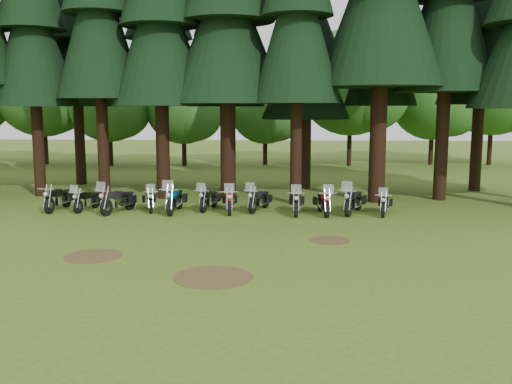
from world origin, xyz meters
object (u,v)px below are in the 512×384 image
(motorcycle_6, at_px, (230,202))
(motorcycle_8, at_px, (297,203))
(motorcycle_7, at_px, (259,200))
(motorcycle_9, at_px, (323,203))
(motorcycle_3, at_px, (150,201))
(motorcycle_0, at_px, (58,200))
(motorcycle_1, at_px, (87,201))
(motorcycle_10, at_px, (354,202))
(motorcycle_11, at_px, (384,205))
(motorcycle_5, at_px, (209,200))
(motorcycle_2, at_px, (118,201))
(motorcycle_4, at_px, (175,201))

(motorcycle_6, height_order, motorcycle_8, motorcycle_8)
(motorcycle_6, distance_m, motorcycle_7, 1.34)
(motorcycle_7, bearing_deg, motorcycle_9, 5.66)
(motorcycle_3, height_order, motorcycle_8, motorcycle_8)
(motorcycle_0, xyz_separation_m, motorcycle_1, (1.29, 0.02, -0.06))
(motorcycle_1, xyz_separation_m, motorcycle_10, (11.79, -0.11, 0.09))
(motorcycle_3, relative_size, motorcycle_10, 0.87)
(motorcycle_10, xyz_separation_m, motorcycle_11, (1.30, -0.17, -0.08))
(motorcycle_8, distance_m, motorcycle_10, 2.48)
(motorcycle_3, xyz_separation_m, motorcycle_5, (2.60, 0.35, 0.01))
(motorcycle_3, relative_size, motorcycle_9, 0.90)
(motorcycle_2, xyz_separation_m, motorcycle_9, (8.93, 0.09, -0.02))
(motorcycle_4, bearing_deg, motorcycle_3, 164.49)
(motorcycle_11, bearing_deg, motorcycle_7, -172.78)
(motorcycle_6, relative_size, motorcycle_10, 0.95)
(motorcycle_3, relative_size, motorcycle_7, 0.95)
(motorcycle_8, xyz_separation_m, motorcycle_10, (2.47, 0.20, 0.04))
(motorcycle_5, height_order, motorcycle_6, motorcycle_6)
(motorcycle_2, bearing_deg, motorcycle_3, 45.76)
(motorcycle_7, bearing_deg, motorcycle_11, 12.96)
(motorcycle_3, distance_m, motorcycle_6, 3.61)
(motorcycle_3, distance_m, motorcycle_11, 10.30)
(motorcycle_6, bearing_deg, motorcycle_11, -6.39)
(motorcycle_2, relative_size, motorcycle_5, 1.08)
(motorcycle_10, bearing_deg, motorcycle_6, -158.32)
(motorcycle_3, relative_size, motorcycle_11, 1.00)
(motorcycle_11, bearing_deg, motorcycle_4, -166.56)
(motorcycle_0, relative_size, motorcycle_6, 1.04)
(motorcycle_5, relative_size, motorcycle_7, 0.98)
(motorcycle_8, bearing_deg, motorcycle_7, 161.14)
(motorcycle_2, distance_m, motorcycle_11, 11.55)
(motorcycle_4, distance_m, motorcycle_9, 6.47)
(motorcycle_0, xyz_separation_m, motorcycle_11, (14.38, -0.25, -0.05))
(motorcycle_1, height_order, motorcycle_10, motorcycle_10)
(motorcycle_7, xyz_separation_m, motorcycle_9, (2.80, -0.68, 0.01))
(motorcycle_0, relative_size, motorcycle_5, 1.10)
(motorcycle_3, bearing_deg, motorcycle_6, -20.38)
(motorcycle_9, bearing_deg, motorcycle_5, 164.22)
(motorcycle_7, height_order, motorcycle_8, motorcycle_8)
(motorcycle_3, xyz_separation_m, motorcycle_7, (4.87, 0.19, 0.03))
(motorcycle_3, distance_m, motorcycle_7, 4.87)
(motorcycle_3, bearing_deg, motorcycle_7, -14.17)
(motorcycle_0, bearing_deg, motorcycle_3, 6.08)
(motorcycle_1, xyz_separation_m, motorcycle_4, (4.01, -0.26, 0.10))
(motorcycle_9, bearing_deg, motorcycle_2, 174.16)
(motorcycle_3, height_order, motorcycle_4, motorcycle_4)
(motorcycle_11, bearing_deg, motorcycle_8, -165.88)
(motorcycle_4, distance_m, motorcycle_6, 2.40)
(motorcycle_10, bearing_deg, motorcycle_9, -147.84)
(motorcycle_4, height_order, motorcycle_7, motorcycle_4)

